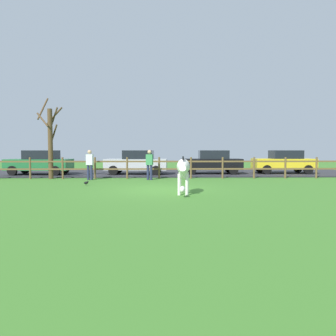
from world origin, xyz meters
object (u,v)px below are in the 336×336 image
zebra (183,169)px  parked_car_silver (137,162)px  parked_car_black (212,162)px  bare_tree (50,140)px  crow_on_grass (86,183)px  parked_car_yellow (284,162)px  visitor_left_of_tree (150,163)px  parked_car_green (40,162)px  visitor_right_of_tree (90,163)px

zebra → parked_car_silver: bearing=104.3°
parked_car_black → parked_car_silver: same height
bare_tree → crow_on_grass: (2.80, -3.57, -2.10)m
zebra → parked_car_yellow: parked_car_yellow is taller
parked_car_silver → visitor_left_of_tree: size_ratio=2.50×
zebra → parked_car_yellow: 12.34m
bare_tree → zebra: bare_tree is taller
parked_car_silver → parked_car_yellow: same height
parked_car_silver → visitor_left_of_tree: 3.61m
bare_tree → zebra: (7.07, -6.60, -1.30)m
crow_on_grass → parked_car_silver: parked_car_silver is taller
parked_car_yellow → visitor_left_of_tree: 9.85m
bare_tree → parked_car_black: 10.22m
parked_car_black → parked_car_yellow: 4.96m
parked_car_black → parked_car_yellow: (4.95, 0.19, 0.00)m
parked_car_green → zebra: bearing=-46.6°
bare_tree → parked_car_silver: bare_tree is taller
parked_car_green → visitor_right_of_tree: bearing=-39.9°
parked_car_silver → parked_car_yellow: 9.94m
parked_car_black → parked_car_yellow: same height
bare_tree → zebra: bearing=-43.1°
parked_car_green → parked_car_silver: (6.23, 0.15, 0.00)m
bare_tree → parked_car_green: (-1.51, 2.46, -1.38)m
parked_car_yellow → parked_car_silver: bearing=-177.0°
bare_tree → crow_on_grass: 5.00m
bare_tree → visitor_left_of_tree: bare_tree is taller
visitor_right_of_tree → parked_car_green: bearing=140.1°
crow_on_grass → parked_car_black: bearing=43.4°
bare_tree → parked_car_silver: size_ratio=1.13×
parked_car_yellow → crow_on_grass: bearing=-150.5°
bare_tree → parked_car_silver: bearing=29.0°
parked_car_silver → visitor_right_of_tree: bearing=-124.6°
parked_car_green → parked_car_silver: size_ratio=1.00×
parked_car_green → bare_tree: bearing=-58.5°
visitor_left_of_tree → visitor_right_of_tree: same height
parked_car_silver → parked_car_yellow: bearing=3.0°
parked_car_black → visitor_left_of_tree: 5.56m
parked_car_black → visitor_left_of_tree: (-4.04, -3.83, 0.06)m
parked_car_black → visitor_left_of_tree: size_ratio=2.48×
bare_tree → visitor_right_of_tree: size_ratio=2.83×
parked_car_silver → bare_tree: bearing=-151.0°
parked_car_black → parked_car_green: bearing=-177.5°
parked_car_green → visitor_left_of_tree: size_ratio=2.49×
crow_on_grass → parked_car_black: (6.89, 6.52, 0.72)m
bare_tree → zebra: 9.76m
zebra → parked_car_green: 12.48m
parked_car_yellow → parked_car_green: bearing=-177.6°
zebra → parked_car_yellow: size_ratio=0.48×
visitor_left_of_tree → parked_car_yellow: bearing=24.1°
zebra → parked_car_black: size_ratio=0.48×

